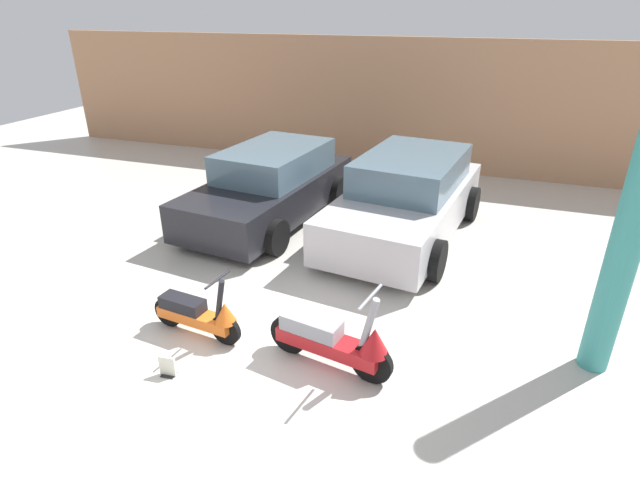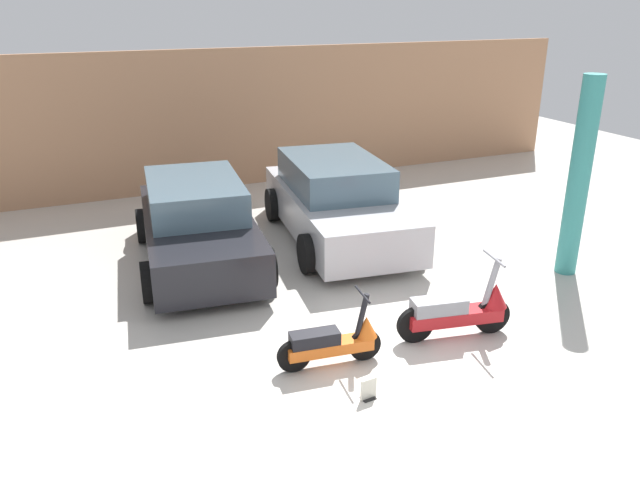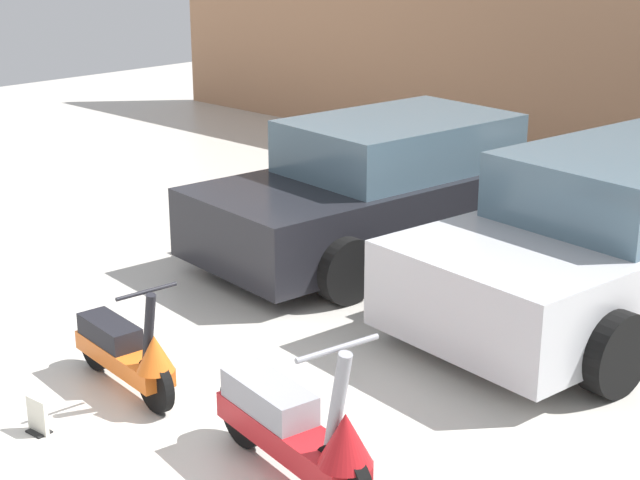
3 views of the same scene
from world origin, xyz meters
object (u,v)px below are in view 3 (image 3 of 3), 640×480
Objects in this scene: scooter_front_left at (127,351)px; car_rear_center at (622,236)px; placard_near_left_scooter at (38,418)px; scooter_front_right at (296,429)px; car_rear_left at (386,188)px.

car_rear_center reaches higher than scooter_front_left.
car_rear_center is 17.59× the size of placard_near_left_scooter.
scooter_front_right is (1.82, -0.03, 0.07)m from scooter_front_left.
placard_near_left_scooter is (0.83, -4.72, -0.56)m from car_rear_left.
scooter_front_left is 4.00m from car_rear_left.
placard_near_left_scooter is (0.06, -0.81, -0.22)m from scooter_front_left.
scooter_front_right is 4.73m from car_rear_left.
placard_near_left_scooter is (-1.83, -4.83, -0.60)m from car_rear_center.
scooter_front_right is at bearing 39.84° from car_rear_left.
car_rear_center is (2.66, 0.10, 0.04)m from car_rear_left.
car_rear_left is 16.66× the size of placard_near_left_scooter.
car_rear_left reaches higher than scooter_front_right.
car_rear_left reaches higher than placard_near_left_scooter.
car_rear_center is 5.19m from placard_near_left_scooter.
car_rear_left is 2.66m from car_rear_center.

